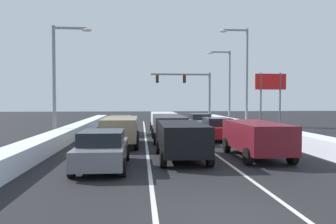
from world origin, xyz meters
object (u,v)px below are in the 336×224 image
at_px(suv_maroon_right_lane_nearest, 256,136).
at_px(sedan_red_right_lane_second, 217,129).
at_px(sedan_gray_left_lane_nearest, 102,149).
at_px(suv_white_center_lane_third, 163,120).
at_px(suv_charcoal_center_lane_second, 169,126).
at_px(street_lamp_right_near, 243,70).
at_px(suv_black_center_lane_nearest, 182,137).
at_px(suv_tan_left_lane_second, 120,129).
at_px(sedan_green_left_lane_third, 121,125).
at_px(sedan_silver_right_lane_third, 200,122).
at_px(roadside_sign_right, 271,87).
at_px(street_lamp_left_mid, 60,72).
at_px(street_lamp_right_mid, 226,81).
at_px(traffic_light_gantry, 191,86).

relative_size(suv_maroon_right_lane_nearest, sedan_red_right_lane_second, 1.09).
distance_m(sedan_red_right_lane_second, sedan_gray_left_lane_nearest, 11.10).
bearing_deg(suv_white_center_lane_third, suv_charcoal_center_lane_second, -90.40).
bearing_deg(street_lamp_right_near, sedan_red_right_lane_second, -120.61).
height_order(suv_black_center_lane_nearest, sedan_gray_left_lane_nearest, suv_black_center_lane_nearest).
bearing_deg(suv_tan_left_lane_second, sedan_green_left_lane_third, 93.17).
distance_m(sedan_silver_right_lane_third, roadside_sign_right, 8.99).
relative_size(sedan_red_right_lane_second, sedan_gray_left_lane_nearest, 1.00).
relative_size(suv_white_center_lane_third, street_lamp_right_near, 0.54).
height_order(suv_tan_left_lane_second, street_lamp_left_mid, street_lamp_left_mid).
relative_size(suv_white_center_lane_third, street_lamp_right_mid, 0.60).
distance_m(suv_maroon_right_lane_nearest, street_lamp_right_near, 15.02).
xyz_separation_m(suv_white_center_lane_third, street_lamp_left_mid, (-7.36, -5.04, 3.64)).
distance_m(suv_black_center_lane_nearest, street_lamp_left_mid, 11.31).
bearing_deg(sedan_gray_left_lane_nearest, sedan_green_left_lane_third, 90.22).
bearing_deg(suv_maroon_right_lane_nearest, street_lamp_right_near, 74.60).
height_order(suv_charcoal_center_lane_second, suv_tan_left_lane_second, same).
height_order(sedan_gray_left_lane_nearest, roadside_sign_right, roadside_sign_right).
relative_size(sedan_gray_left_lane_nearest, street_lamp_left_mid, 0.58).
height_order(sedan_green_left_lane_third, street_lamp_right_near, street_lamp_right_near).
height_order(sedan_silver_right_lane_third, suv_charcoal_center_lane_second, suv_charcoal_center_lane_second).
relative_size(sedan_green_left_lane_third, street_lamp_right_near, 0.49).
relative_size(suv_black_center_lane_nearest, sedan_gray_left_lane_nearest, 1.09).
bearing_deg(suv_black_center_lane_nearest, sedan_red_right_lane_second, 65.10).
relative_size(suv_charcoal_center_lane_second, sedan_gray_left_lane_nearest, 1.09).
xyz_separation_m(suv_maroon_right_lane_nearest, suv_white_center_lane_third, (-3.50, 12.73, 0.00)).
distance_m(suv_tan_left_lane_second, roadside_sign_right, 19.16).
height_order(suv_maroon_right_lane_nearest, street_lamp_right_mid, street_lamp_right_mid).
distance_m(suv_white_center_lane_third, sedan_gray_left_lane_nearest, 14.90).
bearing_deg(suv_charcoal_center_lane_second, roadside_sign_right, 43.08).
height_order(street_lamp_right_near, street_lamp_right_mid, street_lamp_right_near).
height_order(suv_white_center_lane_third, sedan_green_left_lane_third, suv_white_center_lane_third).
bearing_deg(sedan_red_right_lane_second, suv_white_center_lane_third, 120.24).
height_order(street_lamp_right_near, street_lamp_left_mid, street_lamp_right_near).
height_order(suv_charcoal_center_lane_second, traffic_light_gantry, traffic_light_gantry).
bearing_deg(street_lamp_right_mid, sedan_silver_right_lane_third, -122.62).
relative_size(sedan_silver_right_lane_third, sedan_gray_left_lane_nearest, 1.00).
height_order(suv_maroon_right_lane_nearest, sedan_green_left_lane_third, suv_maroon_right_lane_nearest).
bearing_deg(traffic_light_gantry, street_lamp_right_mid, -57.68).
bearing_deg(street_lamp_right_mid, sedan_red_right_lane_second, -107.55).
distance_m(sedan_red_right_lane_second, roadside_sign_right, 13.07).
bearing_deg(sedan_green_left_lane_third, sedan_red_right_lane_second, -30.41).
relative_size(suv_maroon_right_lane_nearest, suv_white_center_lane_third, 1.00).
relative_size(sedan_red_right_lane_second, suv_white_center_lane_third, 0.92).
bearing_deg(street_lamp_right_mid, suv_maroon_right_lane_nearest, -101.17).
distance_m(street_lamp_left_mid, roadside_sign_right, 20.73).
xyz_separation_m(street_lamp_left_mid, roadside_sign_right, (18.52, 9.30, -0.63)).
height_order(suv_white_center_lane_third, sedan_gray_left_lane_nearest, suv_white_center_lane_third).
bearing_deg(street_lamp_right_mid, roadside_sign_right, -44.10).
xyz_separation_m(sedan_red_right_lane_second, sedan_gray_left_lane_nearest, (-6.72, -8.84, 0.00)).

